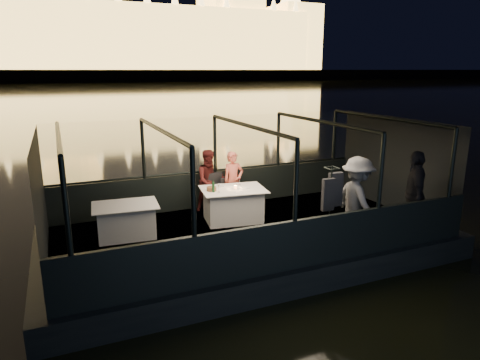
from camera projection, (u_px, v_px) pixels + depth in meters
name	position (u px, v px, depth m)	size (l,w,h in m)	color
river_water	(74.00, 91.00, 80.68)	(500.00, 500.00, 0.00)	black
boat_hull	(247.00, 252.00, 9.47)	(8.60, 4.40, 1.00)	black
boat_deck	(247.00, 231.00, 9.35)	(8.00, 4.00, 0.04)	black
gunwale_port	(216.00, 188.00, 11.01)	(8.00, 0.08, 0.90)	black
gunwale_starboard	(294.00, 245.00, 7.45)	(8.00, 0.08, 0.90)	black
cabin_glass_port	(215.00, 144.00, 10.73)	(8.00, 0.02, 1.40)	#99B2B2
cabin_glass_starboard	(296.00, 181.00, 7.17)	(8.00, 0.02, 1.40)	#99B2B2
cabin_roof_glass	(248.00, 126.00, 8.77)	(8.00, 4.00, 0.02)	#99B2B2
end_wall_fore	(41.00, 202.00, 7.53)	(0.02, 4.00, 2.30)	black
end_wall_aft	(395.00, 164.00, 10.58)	(0.02, 4.00, 2.30)	black
canopy_ribs	(247.00, 180.00, 9.06)	(8.00, 4.00, 2.30)	black
embankment	(60.00, 77.00, 196.14)	(400.00, 140.00, 6.00)	#423D33
parliament_building	(54.00, 0.00, 157.99)	(220.00, 32.00, 60.00)	#F2D18C
dining_table_central	(233.00, 205.00, 9.88)	(1.45, 1.05, 0.77)	white
dining_table_aft	(126.00, 219.00, 8.92)	(1.33, 0.96, 0.70)	white
chair_port_left	(217.00, 195.00, 10.45)	(0.44, 0.44, 0.94)	black
chair_port_right	(230.00, 194.00, 10.47)	(0.38, 0.38, 0.82)	black
coat_stand	(330.00, 202.00, 8.35)	(0.45, 0.36, 1.63)	black
person_woman_coral	(233.00, 181.00, 10.58)	(0.53, 0.35, 1.48)	#DA644F
person_man_maroon	(210.00, 181.00, 10.51)	(0.74, 0.57, 1.54)	#411312
passenger_stripe	(357.00, 202.00, 8.53)	(1.15, 0.65, 1.77)	silver
passenger_dark	(414.00, 196.00, 8.95)	(1.07, 0.45, 1.82)	black
wine_bottle	(213.00, 186.00, 9.50)	(0.06, 0.06, 0.27)	#153A1B
bread_basket	(211.00, 189.00, 9.64)	(0.22, 0.22, 0.09)	brown
amber_candle	(235.00, 187.00, 9.79)	(0.05, 0.05, 0.07)	orange
plate_near	(245.00, 188.00, 9.87)	(0.23, 0.23, 0.01)	white
plate_far	(220.00, 187.00, 9.96)	(0.24, 0.24, 0.01)	white
wine_glass_white	(219.00, 188.00, 9.50)	(0.06, 0.06, 0.19)	silver
wine_glass_red	(240.00, 181.00, 10.15)	(0.06, 0.06, 0.19)	white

